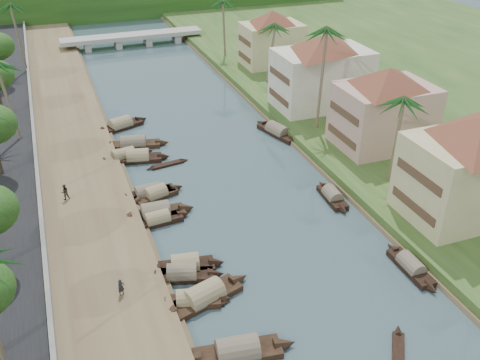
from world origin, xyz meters
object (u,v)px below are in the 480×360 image
object	(u,v)px
building_near	(472,166)
person_near	(121,287)
bridge	(132,37)
sampan_0	(238,352)

from	to	relation	value
building_near	person_near	world-z (taller)	building_near
building_near	bridge	bearing A→B (deg)	104.39
bridge	person_near	world-z (taller)	bridge
bridge	sampan_0	xyz separation A→B (m)	(-7.82, -82.45, -1.30)
bridge	person_near	bearing A→B (deg)	-101.22
building_near	person_near	distance (m)	33.99
bridge	sampan_0	bearing A→B (deg)	-95.42
bridge	sampan_0	distance (m)	82.83
bridge	building_near	world-z (taller)	building_near
person_near	bridge	bearing A→B (deg)	59.94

